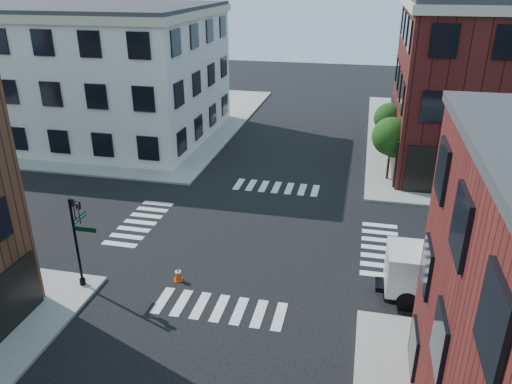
{
  "coord_description": "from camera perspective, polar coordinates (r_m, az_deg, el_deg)",
  "views": [
    {
      "loc": [
        5.54,
        -24.42,
        13.68
      ],
      "look_at": [
        0.02,
        0.38,
        2.5
      ],
      "focal_mm": 35.0,
      "sensor_mm": 36.0,
      "label": 1
    }
  ],
  "objects": [
    {
      "name": "ground",
      "position": [
        28.54,
        -0.2,
        -4.9
      ],
      "size": [
        120.0,
        120.0,
        0.0
      ],
      "primitive_type": "plane",
      "color": "black",
      "rests_on": "ground"
    },
    {
      "name": "sidewalk_nw",
      "position": [
        54.34,
        -17.34,
        8.17
      ],
      "size": [
        30.0,
        30.0,
        0.15
      ],
      "primitive_type": "cube",
      "color": "gray",
      "rests_on": "ground"
    },
    {
      "name": "signal_pole",
      "position": [
        24.14,
        -19.7,
        -4.41
      ],
      "size": [
        1.29,
        1.24,
        4.6
      ],
      "color": "black",
      "rests_on": "ground"
    },
    {
      "name": "tree_near",
      "position": [
        36.03,
        15.29,
        5.92
      ],
      "size": [
        2.69,
        2.69,
        4.49
      ],
      "color": "black",
      "rests_on": "ground"
    },
    {
      "name": "traffic_cone",
      "position": [
        24.69,
        -8.89,
        -9.25
      ],
      "size": [
        0.52,
        0.52,
        0.73
      ],
      "rotation": [
        0.0,
        0.0,
        0.37
      ],
      "color": "#E04109",
      "rests_on": "ground"
    },
    {
      "name": "building_nw",
      "position": [
        47.99,
        -18.9,
        12.7
      ],
      "size": [
        22.0,
        16.0,
        11.0
      ],
      "primitive_type": "cube",
      "color": "silver",
      "rests_on": "ground"
    },
    {
      "name": "tree_far",
      "position": [
        41.87,
        15.03,
        7.98
      ],
      "size": [
        2.43,
        2.43,
        4.07
      ],
      "color": "black",
      "rests_on": "ground"
    },
    {
      "name": "box_truck",
      "position": [
        24.06,
        24.2,
        -8.12
      ],
      "size": [
        7.79,
        2.51,
        3.5
      ],
      "rotation": [
        0.0,
        0.0,
        0.01
      ],
      "color": "white",
      "rests_on": "ground"
    }
  ]
}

